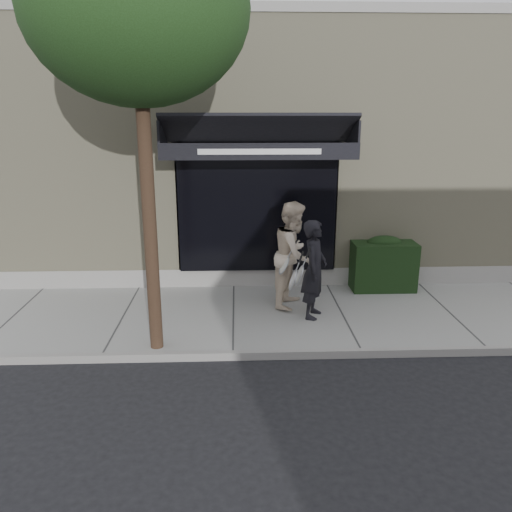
{
  "coord_description": "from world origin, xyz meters",
  "views": [
    {
      "loc": [
        -1.91,
        -8.53,
        3.68
      ],
      "look_at": [
        -1.56,
        0.6,
        1.04
      ],
      "focal_mm": 35.0,
      "sensor_mm": 36.0,
      "label": 1
    }
  ],
  "objects_px": {
    "pedestrian_front": "(314,269)",
    "pedestrian_back": "(294,254)",
    "hedge": "(383,264)",
    "street_tree": "(137,9)"
  },
  "relations": [
    {
      "from": "hedge",
      "to": "pedestrian_back",
      "type": "distance_m",
      "value": 2.18
    },
    {
      "from": "hedge",
      "to": "street_tree",
      "type": "distance_m",
      "value": 6.61
    },
    {
      "from": "hedge",
      "to": "pedestrian_front",
      "type": "relative_size",
      "value": 0.73
    },
    {
      "from": "street_tree",
      "to": "pedestrian_back",
      "type": "bearing_deg",
      "value": 36.23
    },
    {
      "from": "street_tree",
      "to": "pedestrian_front",
      "type": "xyz_separation_m",
      "value": [
        2.64,
        1.13,
        -3.97
      ]
    },
    {
      "from": "hedge",
      "to": "street_tree",
      "type": "height_order",
      "value": "street_tree"
    },
    {
      "from": "hedge",
      "to": "street_tree",
      "type": "bearing_deg",
      "value": -149.33
    },
    {
      "from": "hedge",
      "to": "pedestrian_front",
      "type": "height_order",
      "value": "pedestrian_front"
    },
    {
      "from": "pedestrian_front",
      "to": "pedestrian_back",
      "type": "xyz_separation_m",
      "value": [
        -0.3,
        0.59,
        0.11
      ]
    },
    {
      "from": "hedge",
      "to": "pedestrian_front",
      "type": "bearing_deg",
      "value": -139.39
    }
  ]
}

